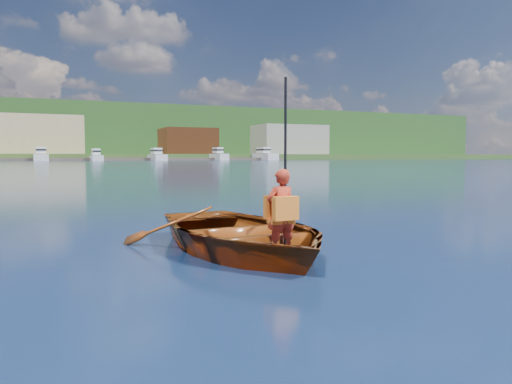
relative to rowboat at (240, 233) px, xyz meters
The scene contains 8 objects.
ground 1.09m from the rowboat, 161.39° to the left, with size 600.00×600.00×0.00m.
rowboat is the anchor object (origin of this frame).
child_paddler 1.00m from the rowboat, 76.59° to the right, with size 0.41×0.36×2.27m.
shoreline 237.16m from the rowboat, 90.24° to the left, with size 400.00×140.00×22.00m.
dock 148.67m from the rowboat, 93.86° to the left, with size 159.96×13.37×0.80m.
waterfront_buildings 165.74m from the rowboat, 93.02° to the left, with size 202.00×16.00×14.00m.
marina_yachts 143.68m from the rowboat, 90.61° to the left, with size 141.76×13.48×4.43m.
hillside_trees 236.28m from the rowboat, 92.13° to the left, with size 267.63×88.66×23.88m.
Camera 1 is at (-1.54, -6.91, 1.35)m, focal length 35.00 mm.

